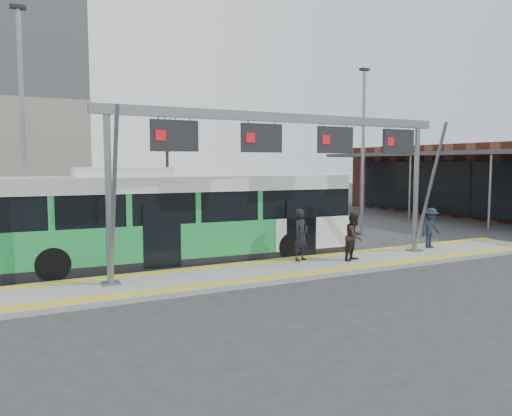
{
  "coord_description": "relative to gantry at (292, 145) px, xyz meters",
  "views": [
    {
      "loc": [
        -9.36,
        -14.34,
        3.66
      ],
      "look_at": [
        -0.3,
        3.0,
        1.91
      ],
      "focal_mm": 35.0,
      "sensor_mm": 36.0,
      "label": 1
    }
  ],
  "objects": [
    {
      "name": "platform_second",
      "position": [
        -3.65,
        7.75,
        -4.22
      ],
      "size": [
        20.0,
        3.0,
        0.15
      ],
      "primitive_type": "cube",
      "color": "gray",
      "rests_on": "ground"
    },
    {
      "name": "gantry",
      "position": [
        0.0,
        0.0,
        0.0
      ],
      "size": [
        13.0,
        1.68,
        5.2
      ],
      "color": "slate",
      "rests_on": "platform_main"
    },
    {
      "name": "tactile_second",
      "position": [
        -3.65,
        8.9,
        -4.14
      ],
      "size": [
        20.0,
        0.35,
        0.02
      ],
      "color": "yellow",
      "rests_on": "platform_second"
    },
    {
      "name": "passenger_c",
      "position": [
        6.98,
        0.3,
        -3.31
      ],
      "size": [
        1.16,
        0.77,
        1.67
      ],
      "primitive_type": "imported",
      "rotation": [
        0.0,
        0.0,
        0.14
      ],
      "color": "#1B2332",
      "rests_on": "platform_main"
    },
    {
      "name": "bg_bus_green",
      "position": [
        -7.76,
        11.6,
        -2.84
      ],
      "size": [
        11.91,
        2.88,
        2.96
      ],
      "rotation": [
        0.0,
        0.0,
        0.03
      ],
      "color": "black",
      "rests_on": "ground"
    },
    {
      "name": "tree_left",
      "position": [
        -5.15,
        31.7,
        2.66
      ],
      "size": [
        1.4,
        1.4,
        9.17
      ],
      "color": "#382B21",
      "rests_on": "ground"
    },
    {
      "name": "tactile_main",
      "position": [
        0.35,
        -0.25,
        -4.14
      ],
      "size": [
        22.0,
        2.65,
        0.02
      ],
      "color": "yellow",
      "rests_on": "platform_main"
    },
    {
      "name": "lamp_east",
      "position": [
        7.51,
        5.34,
        0.14
      ],
      "size": [
        0.5,
        0.25,
        8.39
      ],
      "color": "slate",
      "rests_on": "ground"
    },
    {
      "name": "tree_mid",
      "position": [
        5.38,
        30.96,
        2.01
      ],
      "size": [
        1.4,
        1.4,
        8.32
      ],
      "color": "#382B21",
      "rests_on": "ground"
    },
    {
      "name": "hero_bus",
      "position": [
        -3.02,
        2.86,
        -2.68
      ],
      "size": [
        12.98,
        3.49,
        3.53
      ],
      "rotation": [
        0.0,
        0.0,
        -0.06
      ],
      "color": "black",
      "rests_on": "ground"
    },
    {
      "name": "ground",
      "position": [
        0.35,
        -0.25,
        -4.3
      ],
      "size": [
        120.0,
        120.0,
        0.0
      ],
      "primitive_type": "plane",
      "color": "#2D2D30",
      "rests_on": "ground"
    },
    {
      "name": "passenger_b",
      "position": [
        2.44,
        -0.39,
        -3.27
      ],
      "size": [
        1.05,
        0.95,
        1.75
      ],
      "primitive_type": "imported",
      "rotation": [
        0.0,
        0.0,
        0.42
      ],
      "color": "black",
      "rests_on": "platform_main"
    },
    {
      "name": "lamp_west",
      "position": [
        -8.14,
        3.88,
        0.35
      ],
      "size": [
        0.5,
        0.25,
        8.82
      ],
      "color": "slate",
      "rests_on": "ground"
    },
    {
      "name": "passenger_a",
      "position": [
        0.68,
        0.46,
        -3.21
      ],
      "size": [
        0.81,
        0.68,
        1.88
      ],
      "primitive_type": "imported",
      "rotation": [
        0.0,
        0.0,
        0.39
      ],
      "color": "black",
      "rests_on": "platform_main"
    },
    {
      "name": "platform_main",
      "position": [
        0.35,
        -0.25,
        -4.22
      ],
      "size": [
        22.0,
        3.0,
        0.15
      ],
      "primitive_type": "cube",
      "color": "gray",
      "rests_on": "ground"
    }
  ]
}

